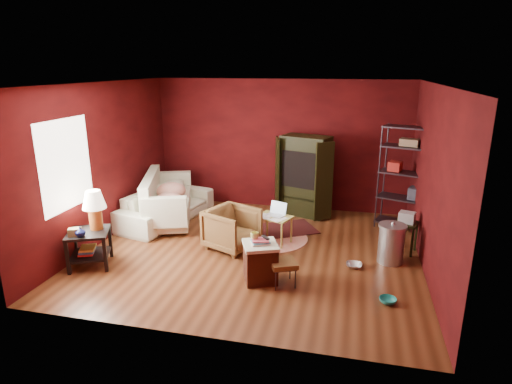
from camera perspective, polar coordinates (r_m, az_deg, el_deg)
room at (r=6.97m, az=-0.72°, el=2.71°), size 5.54×5.04×2.84m
sofa at (r=8.87m, az=-11.88°, el=-1.07°), size 1.14×2.32×0.87m
armchair at (r=7.40m, az=-3.20°, el=-4.65°), size 0.97×0.99×0.79m
pet_bowl_steel at (r=6.99m, az=12.99°, el=-8.81°), size 0.26×0.07×0.25m
pet_bowl_turquoise at (r=6.14m, az=17.22°, el=-13.03°), size 0.23×0.08×0.23m
vase at (r=7.01m, az=-22.39°, el=-4.94°), size 0.20×0.21×0.15m
mug at (r=6.21m, az=-0.17°, el=-5.72°), size 0.15×0.13×0.12m
side_table at (r=7.19m, az=-21.08°, el=-3.66°), size 0.80×0.80×1.21m
sofa_cushions at (r=8.88m, az=-11.93°, el=-1.10°), size 1.48×2.26×0.88m
hamper at (r=6.35m, az=0.58°, el=-9.24°), size 0.63×0.63×0.68m
footstool at (r=6.25m, az=3.65°, el=-9.59°), size 0.48×0.48×0.37m
rug_round at (r=7.95m, az=2.00°, el=-6.13°), size 1.48×1.48×0.01m
rug_oriental at (r=8.34m, az=3.66°, el=-4.97°), size 1.46×1.31×0.01m
laptop_desk at (r=7.61m, az=2.50°, el=-3.59°), size 0.70×0.61×0.73m
tv_armoire at (r=9.00m, az=6.47°, el=2.35°), size 1.26×0.95×1.68m
wire_shelving at (r=8.57m, az=19.50°, el=2.27°), size 1.06×0.72×2.00m
small_stand at (r=7.63m, az=19.42°, el=-3.85°), size 0.45×0.45×0.71m
trash_can at (r=7.24m, az=17.58°, el=-6.53°), size 0.56×0.56×0.70m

